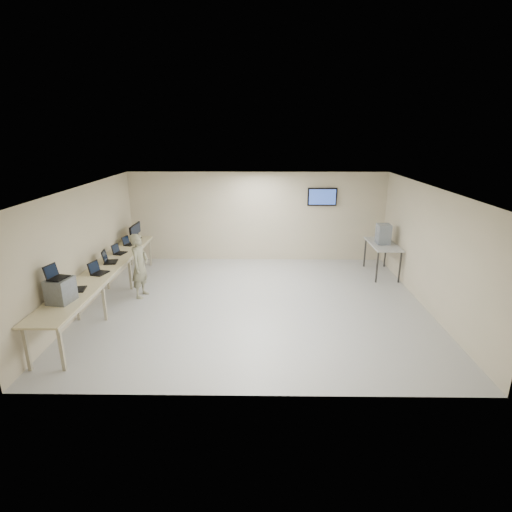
{
  "coord_description": "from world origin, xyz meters",
  "views": [
    {
      "loc": [
        0.12,
        -8.85,
        4.01
      ],
      "look_at": [
        0.0,
        0.2,
        1.15
      ],
      "focal_mm": 28.0,
      "sensor_mm": 36.0,
      "label": 1
    }
  ],
  "objects_px": {
    "workbench": "(105,271)",
    "equipment_box": "(61,290)",
    "soldier": "(140,266)",
    "side_table": "(383,246)"
  },
  "relations": [
    {
      "from": "workbench",
      "to": "side_table",
      "type": "bearing_deg",
      "value": 16.62
    },
    {
      "from": "workbench",
      "to": "equipment_box",
      "type": "bearing_deg",
      "value": -91.85
    },
    {
      "from": "workbench",
      "to": "equipment_box",
      "type": "relative_size",
      "value": 12.79
    },
    {
      "from": "side_table",
      "to": "equipment_box",
      "type": "bearing_deg",
      "value": -150.59
    },
    {
      "from": "equipment_box",
      "to": "soldier",
      "type": "relative_size",
      "value": 0.29
    },
    {
      "from": "equipment_box",
      "to": "soldier",
      "type": "xyz_separation_m",
      "value": [
        0.77,
        2.38,
        -0.32
      ]
    },
    {
      "from": "soldier",
      "to": "side_table",
      "type": "height_order",
      "value": "soldier"
    },
    {
      "from": "workbench",
      "to": "side_table",
      "type": "height_order",
      "value": "side_table"
    },
    {
      "from": "equipment_box",
      "to": "side_table",
      "type": "distance_m",
      "value": 8.33
    },
    {
      "from": "equipment_box",
      "to": "soldier",
      "type": "distance_m",
      "value": 2.53
    }
  ]
}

